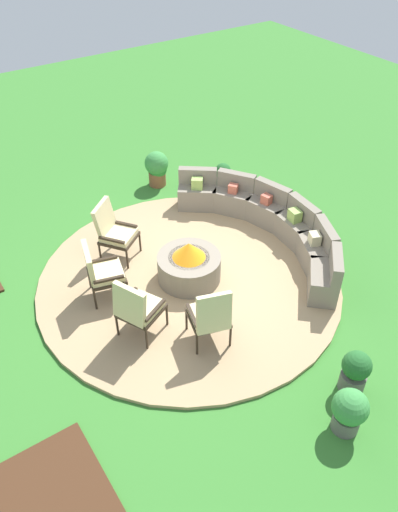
{
  "coord_description": "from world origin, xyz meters",
  "views": [
    {
      "loc": [
        5.41,
        -3.45,
        5.77
      ],
      "look_at": [
        0.0,
        0.2,
        0.45
      ],
      "focal_mm": 35.3,
      "sensor_mm": 36.0,
      "label": 1
    }
  ],
  "objects_px": {
    "potted_plant_2": "(223,176)",
    "potted_plant_3": "(355,371)",
    "curved_stone_bench": "(269,222)",
    "lounge_chair_front_right": "(100,270)",
    "fire_pit": "(189,265)",
    "lounge_chair_back_left": "(137,307)",
    "lounge_chair_back_right": "(210,315)",
    "potted_plant_4": "(349,410)",
    "lounge_chair_front_left": "(114,230)",
    "potted_plant_0": "(158,171)",
    "potted_plant_1": "(157,167)"
  },
  "relations": [
    {
      "from": "fire_pit",
      "to": "lounge_chair_back_right",
      "type": "distance_m",
      "value": 1.48
    },
    {
      "from": "potted_plant_4",
      "to": "curved_stone_bench",
      "type": "bearing_deg",
      "value": 153.86
    },
    {
      "from": "lounge_chair_back_right",
      "to": "lounge_chair_back_left",
      "type": "bearing_deg",
      "value": 153.59
    },
    {
      "from": "lounge_chair_front_left",
      "to": "potted_plant_0",
      "type": "distance_m",
      "value": 2.62
    },
    {
      "from": "lounge_chair_back_left",
      "to": "potted_plant_0",
      "type": "relative_size",
      "value": 1.81
    },
    {
      "from": "lounge_chair_front_right",
      "to": "lounge_chair_back_left",
      "type": "xyz_separation_m",
      "value": [
        1.06,
        0.08,
        0.01
      ]
    },
    {
      "from": "lounge_chair_front_left",
      "to": "lounge_chair_back_right",
      "type": "xyz_separation_m",
      "value": [
        2.61,
        0.22,
        -0.01
      ]
    },
    {
      "from": "lounge_chair_back_left",
      "to": "potted_plant_4",
      "type": "height_order",
      "value": "lounge_chair_back_left"
    },
    {
      "from": "potted_plant_0",
      "to": "lounge_chair_front_left",
      "type": "bearing_deg",
      "value": -47.13
    },
    {
      "from": "lounge_chair_front_left",
      "to": "lounge_chair_back_left",
      "type": "bearing_deg",
      "value": 37.08
    },
    {
      "from": "lounge_chair_back_right",
      "to": "potted_plant_2",
      "type": "xyz_separation_m",
      "value": [
        -3.42,
        2.73,
        -0.26
      ]
    },
    {
      "from": "lounge_chair_back_left",
      "to": "potted_plant_1",
      "type": "xyz_separation_m",
      "value": [
        -3.68,
        2.47,
        -0.18
      ]
    },
    {
      "from": "lounge_chair_back_left",
      "to": "potted_plant_3",
      "type": "distance_m",
      "value": 3.13
    },
    {
      "from": "curved_stone_bench",
      "to": "lounge_chair_front_right",
      "type": "distance_m",
      "value": 3.29
    },
    {
      "from": "lounge_chair_front_left",
      "to": "lounge_chair_front_right",
      "type": "distance_m",
      "value": 1.05
    },
    {
      "from": "curved_stone_bench",
      "to": "potted_plant_4",
      "type": "xyz_separation_m",
      "value": [
        3.62,
        -1.78,
        -0.01
      ]
    },
    {
      "from": "lounge_chair_back_right",
      "to": "potted_plant_2",
      "type": "bearing_deg",
      "value": 67.33
    },
    {
      "from": "fire_pit",
      "to": "potted_plant_4",
      "type": "relative_size",
      "value": 1.57
    },
    {
      "from": "fire_pit",
      "to": "potted_plant_4",
      "type": "bearing_deg",
      "value": 1.69
    },
    {
      "from": "fire_pit",
      "to": "lounge_chair_front_left",
      "type": "height_order",
      "value": "lounge_chair_front_left"
    },
    {
      "from": "fire_pit",
      "to": "potted_plant_4",
      "type": "xyz_separation_m",
      "value": [
        3.46,
        0.1,
        0.02
      ]
    },
    {
      "from": "potted_plant_4",
      "to": "lounge_chair_back_left",
      "type": "bearing_deg",
      "value": -153.43
    },
    {
      "from": "potted_plant_2",
      "to": "potted_plant_4",
      "type": "bearing_deg",
      "value": -20.84
    },
    {
      "from": "fire_pit",
      "to": "potted_plant_1",
      "type": "xyz_separation_m",
      "value": [
        -3.04,
        1.16,
        0.08
      ]
    },
    {
      "from": "potted_plant_2",
      "to": "potted_plant_3",
      "type": "distance_m",
      "value": 5.38
    },
    {
      "from": "fire_pit",
      "to": "lounge_chair_back_left",
      "type": "xyz_separation_m",
      "value": [
        0.64,
        -1.31,
        0.26
      ]
    },
    {
      "from": "potted_plant_0",
      "to": "potted_plant_3",
      "type": "relative_size",
      "value": 0.88
    },
    {
      "from": "potted_plant_2",
      "to": "potted_plant_3",
      "type": "xyz_separation_m",
      "value": [
        5.14,
        -1.58,
        0.01
      ]
    },
    {
      "from": "curved_stone_bench",
      "to": "potted_plant_4",
      "type": "distance_m",
      "value": 4.03
    },
    {
      "from": "lounge_chair_front_left",
      "to": "potted_plant_4",
      "type": "relative_size",
      "value": 1.6
    },
    {
      "from": "potted_plant_0",
      "to": "potted_plant_4",
      "type": "height_order",
      "value": "potted_plant_4"
    },
    {
      "from": "potted_plant_1",
      "to": "potted_plant_4",
      "type": "xyz_separation_m",
      "value": [
        6.51,
        -1.06,
        -0.06
      ]
    },
    {
      "from": "lounge_chair_front_left",
      "to": "lounge_chair_back_left",
      "type": "distance_m",
      "value": 1.97
    },
    {
      "from": "potted_plant_3",
      "to": "lounge_chair_back_right",
      "type": "bearing_deg",
      "value": -146.26
    },
    {
      "from": "lounge_chair_front_left",
      "to": "potted_plant_4",
      "type": "bearing_deg",
      "value": 63.98
    },
    {
      "from": "lounge_chair_back_right",
      "to": "potted_plant_4",
      "type": "bearing_deg",
      "value": -57.61
    },
    {
      "from": "fire_pit",
      "to": "curved_stone_bench",
      "type": "distance_m",
      "value": 1.88
    },
    {
      "from": "fire_pit",
      "to": "lounge_chair_back_left",
      "type": "bearing_deg",
      "value": -64.1
    },
    {
      "from": "potted_plant_0",
      "to": "potted_plant_4",
      "type": "xyz_separation_m",
      "value": [
        6.49,
        -1.07,
        0.04
      ]
    },
    {
      "from": "potted_plant_4",
      "to": "potted_plant_3",
      "type": "bearing_deg",
      "value": 125.93
    },
    {
      "from": "potted_plant_4",
      "to": "fire_pit",
      "type": "bearing_deg",
      "value": -178.31
    },
    {
      "from": "lounge_chair_back_left",
      "to": "potted_plant_2",
      "type": "height_order",
      "value": "lounge_chair_back_left"
    },
    {
      "from": "curved_stone_bench",
      "to": "potted_plant_1",
      "type": "relative_size",
      "value": 5.31
    },
    {
      "from": "curved_stone_bench",
      "to": "lounge_chair_back_left",
      "type": "distance_m",
      "value": 3.29
    },
    {
      "from": "potted_plant_0",
      "to": "potted_plant_2",
      "type": "xyz_separation_m",
      "value": [
        0.96,
        1.04,
        0.01
      ]
    },
    {
      "from": "curved_stone_bench",
      "to": "lounge_chair_back_left",
      "type": "xyz_separation_m",
      "value": [
        0.79,
        -3.19,
        0.23
      ]
    },
    {
      "from": "potted_plant_0",
      "to": "potted_plant_4",
      "type": "distance_m",
      "value": 6.58
    },
    {
      "from": "potted_plant_1",
      "to": "lounge_chair_back_left",
      "type": "bearing_deg",
      "value": -33.84
    },
    {
      "from": "lounge_chair_back_right",
      "to": "potted_plant_3",
      "type": "relative_size",
      "value": 1.56
    },
    {
      "from": "lounge_chair_front_left",
      "to": "potted_plant_0",
      "type": "xyz_separation_m",
      "value": [
        -1.77,
        1.91,
        -0.28
      ]
    }
  ]
}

